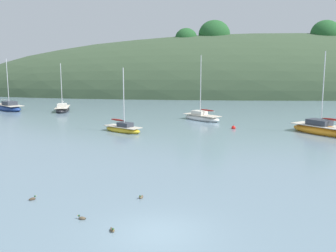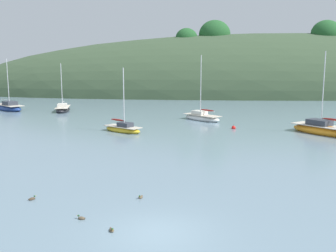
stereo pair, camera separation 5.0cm
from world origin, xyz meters
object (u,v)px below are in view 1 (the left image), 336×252
(sailboat_white_near, at_px, (8,107))
(duck_lone_left, at_px, (82,218))
(sailboat_grey_yawl, at_px, (323,130))
(duck_lead, at_px, (32,199))
(sailboat_black_sloop, at_px, (202,117))
(sailboat_red_portside, at_px, (63,109))
(duck_trailing, at_px, (112,230))
(mooring_buoy_outer, at_px, (234,128))
(sailboat_yellow_far, at_px, (123,129))
(duck_straggler, at_px, (141,197))

(sailboat_white_near, height_order, duck_lone_left, sailboat_white_near)
(sailboat_grey_yawl, height_order, duck_lead, sailboat_grey_yawl)
(sailboat_white_near, distance_m, sailboat_black_sloop, 29.73)
(sailboat_white_near, bearing_deg, sailboat_red_portside, -8.40)
(sailboat_black_sloop, distance_m, duck_trailing, 32.41)
(mooring_buoy_outer, bearing_deg, duck_lead, -121.57)
(duck_lone_left, bearing_deg, sailboat_yellow_far, 93.05)
(sailboat_red_portside, bearing_deg, duck_straggler, -68.05)
(sailboat_grey_yawl, relative_size, sailboat_white_near, 1.06)
(sailboat_red_portside, bearing_deg, sailboat_yellow_far, -56.64)
(duck_lead, xyz_separation_m, duck_trailing, (4.67, -3.63, 0.00))
(duck_lone_left, relative_size, duck_trailing, 1.02)
(sailboat_white_near, distance_m, duck_lone_left, 45.39)
(sailboat_red_portside, xyz_separation_m, duck_lone_left, (12.26, -39.13, -0.30))
(sailboat_red_portside, xyz_separation_m, sailboat_white_near, (-8.46, 1.25, 0.05))
(mooring_buoy_outer, bearing_deg, duck_lone_left, -113.03)
(sailboat_red_portside, distance_m, duck_straggler, 39.19)
(sailboat_yellow_far, distance_m, duck_straggler, 19.86)
(sailboat_white_near, height_order, duck_lead, sailboat_white_near)
(duck_lone_left, bearing_deg, sailboat_grey_yawl, 48.94)
(sailboat_grey_yawl, bearing_deg, duck_lone_left, -131.06)
(duck_lead, relative_size, duck_straggler, 0.89)
(mooring_buoy_outer, bearing_deg, sailboat_grey_yawl, -18.41)
(mooring_buoy_outer, height_order, duck_trailing, mooring_buoy_outer)
(sailboat_red_portside, height_order, duck_trailing, sailboat_red_portside)
(duck_lone_left, bearing_deg, mooring_buoy_outer, 66.97)
(duck_lead, bearing_deg, sailboat_yellow_far, 84.47)
(sailboat_red_portside, height_order, sailboat_grey_yawl, sailboat_grey_yawl)
(duck_trailing, bearing_deg, mooring_buoy_outer, 71.01)
(sailboat_grey_yawl, xyz_separation_m, mooring_buoy_outer, (-8.41, 2.80, -0.29))
(sailboat_red_portside, height_order, sailboat_white_near, sailboat_white_near)
(sailboat_white_near, bearing_deg, mooring_buoy_outer, -27.34)
(duck_straggler, distance_m, duck_lone_left, 3.67)
(sailboat_red_portside, bearing_deg, duck_lead, -76.01)
(duck_straggler, bearing_deg, sailboat_black_sloop, 79.87)
(duck_lone_left, bearing_deg, duck_trailing, -37.89)
(duck_straggler, bearing_deg, mooring_buoy_outer, 69.74)
(sailboat_black_sloop, height_order, duck_straggler, sailboat_black_sloop)
(sailboat_red_portside, xyz_separation_m, sailboat_yellow_far, (11.07, -16.82, -0.03))
(sailboat_yellow_far, height_order, mooring_buoy_outer, sailboat_yellow_far)
(sailboat_red_portside, relative_size, sailboat_yellow_far, 1.07)
(duck_lone_left, xyz_separation_m, duck_trailing, (1.55, -1.21, 0.00))
(sailboat_grey_yawl, height_order, duck_lone_left, sailboat_grey_yawl)
(sailboat_red_portside, distance_m, sailboat_black_sloop, 21.38)
(sailboat_yellow_far, xyz_separation_m, mooring_buoy_outer, (11.53, 2.01, -0.19))
(sailboat_grey_yawl, relative_size, mooring_buoy_outer, 15.36)
(sailboat_white_near, xyz_separation_m, mooring_buoy_outer, (31.06, -16.06, -0.28))
(sailboat_white_near, bearing_deg, duck_trailing, -61.83)
(duck_lead, bearing_deg, sailboat_black_sloop, 69.63)
(sailboat_yellow_far, bearing_deg, duck_trailing, -83.35)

